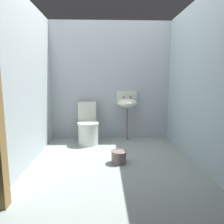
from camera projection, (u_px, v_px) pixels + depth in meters
ground_plane at (113, 163)px, 3.17m from camera, size 2.81×2.94×0.08m
wall_back at (110, 81)px, 4.28m from camera, size 2.81×0.10×2.37m
wall_left at (27, 82)px, 3.03m from camera, size 0.10×2.74×2.37m
wall_right at (196, 82)px, 3.12m from camera, size 0.10×2.74×2.37m
toilet_near_wall at (88, 127)px, 4.00m from camera, size 0.46×0.64×0.78m
sink at (127, 103)px, 4.15m from camera, size 0.42×0.35×0.99m
bucket at (119, 157)px, 3.06m from camera, size 0.23×0.23×0.19m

